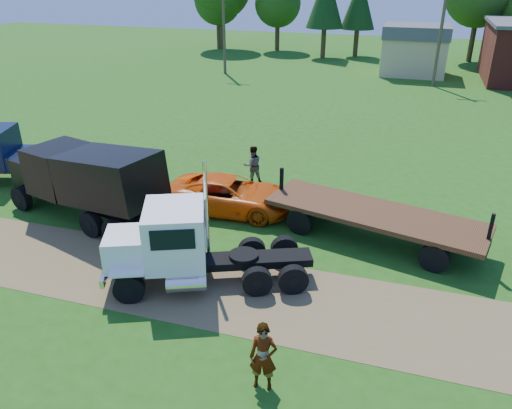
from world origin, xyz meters
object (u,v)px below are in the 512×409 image
(navy_truck, at_px, (7,155))
(white_semi_tractor, at_px, (178,246))
(orange_pickup, at_px, (230,195))
(flatbed_trailer, at_px, (374,218))
(spectator_a, at_px, (263,357))
(black_dump_truck, at_px, (87,178))

(navy_truck, bearing_deg, white_semi_tractor, -42.25)
(navy_truck, bearing_deg, orange_pickup, -16.31)
(orange_pickup, bearing_deg, flatbed_trailer, -99.01)
(flatbed_trailer, xyz_separation_m, spectator_a, (-1.94, -8.73, 0.05))
(navy_truck, height_order, flatbed_trailer, navy_truck)
(white_semi_tractor, relative_size, flatbed_trailer, 0.80)
(navy_truck, distance_m, orange_pickup, 11.62)
(navy_truck, xyz_separation_m, flatbed_trailer, (17.88, -0.52, -0.48))
(spectator_a, bearing_deg, orange_pickup, 108.12)
(white_semi_tractor, distance_m, navy_truck, 13.15)
(spectator_a, bearing_deg, white_semi_tractor, 131.11)
(black_dump_truck, relative_size, orange_pickup, 1.45)
(flatbed_trailer, height_order, spectator_a, flatbed_trailer)
(orange_pickup, height_order, flatbed_trailer, flatbed_trailer)
(flatbed_trailer, bearing_deg, black_dump_truck, -157.20)
(black_dump_truck, distance_m, spectator_a, 11.96)
(white_semi_tractor, xyz_separation_m, flatbed_trailer, (5.98, 5.05, -0.51))
(black_dump_truck, height_order, navy_truck, black_dump_truck)
(navy_truck, distance_m, flatbed_trailer, 17.89)
(black_dump_truck, height_order, orange_pickup, black_dump_truck)
(white_semi_tractor, relative_size, spectator_a, 3.60)
(orange_pickup, height_order, spectator_a, spectator_a)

